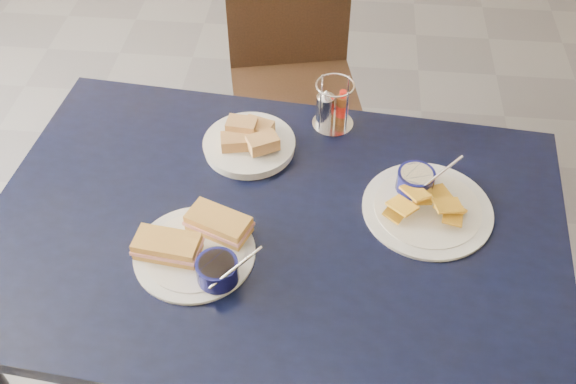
# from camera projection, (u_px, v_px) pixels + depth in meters

# --- Properties ---
(ground) EXTENTS (6.00, 6.00, 0.00)m
(ground) POSITION_uv_depth(u_px,v_px,m) (322.00, 347.00, 2.10)
(ground) COLOR #57575D
(ground) RESTS_ON ground
(dining_table) EXTENTS (1.41, 1.01, 0.75)m
(dining_table) POSITION_uv_depth(u_px,v_px,m) (274.00, 240.00, 1.52)
(dining_table) COLOR black
(dining_table) RESTS_ON ground
(chair_far) EXTENTS (0.52, 0.51, 0.92)m
(chair_far) POSITION_uv_depth(u_px,v_px,m) (297.00, 63.00, 2.29)
(chair_far) COLOR black
(chair_far) RESTS_ON ground
(sandwich_plate) EXTENTS (0.30, 0.27, 0.12)m
(sandwich_plate) POSITION_uv_depth(u_px,v_px,m) (198.00, 247.00, 1.40)
(sandwich_plate) COLOR white
(sandwich_plate) RESTS_ON dining_table
(plantain_plate) EXTENTS (0.31, 0.31, 0.12)m
(plantain_plate) POSITION_uv_depth(u_px,v_px,m) (424.00, 200.00, 1.51)
(plantain_plate) COLOR white
(plantain_plate) RESTS_ON dining_table
(bread_basket) EXTENTS (0.23, 0.23, 0.07)m
(bread_basket) POSITION_uv_depth(u_px,v_px,m) (249.00, 142.00, 1.64)
(bread_basket) COLOR white
(bread_basket) RESTS_ON dining_table
(condiment_caddy) EXTENTS (0.11, 0.11, 0.14)m
(condiment_caddy) POSITION_uv_depth(u_px,v_px,m) (332.00, 108.00, 1.68)
(condiment_caddy) COLOR silver
(condiment_caddy) RESTS_ON dining_table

